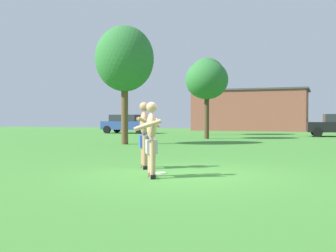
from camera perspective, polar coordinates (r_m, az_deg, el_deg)
name	(u,v)px	position (r m, az deg, el deg)	size (l,w,h in m)	color
ground_plane	(183,175)	(9.55, 2.03, -6.84)	(80.00, 80.00, 0.00)	#428433
player_near	(144,133)	(10.79, -3.30, -0.97)	(0.79, 0.82, 1.74)	black
player_in_gray	(151,138)	(9.13, -2.34, -1.64)	(0.77, 0.76, 1.68)	black
frisbee	(161,173)	(9.85, -1.01, -6.52)	(0.26, 0.26, 0.03)	white
car_blue_far_end	(127,124)	(35.16, -5.68, 0.34)	(4.31, 2.03, 1.58)	#2D478C
outbuilding_behind_lot	(251,110)	(44.03, 11.42, 2.16)	(11.70, 6.63, 4.21)	brown
tree_left_field	(207,78)	(31.77, 5.46, 6.59)	(2.81, 2.81, 5.91)	#4C3823
tree_right_field	(207,80)	(25.98, 5.40, 6.32)	(2.67, 2.67, 4.92)	#4C3823
tree_behind_players	(125,59)	(20.80, -6.05, 9.18)	(2.92, 2.92, 5.89)	brown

